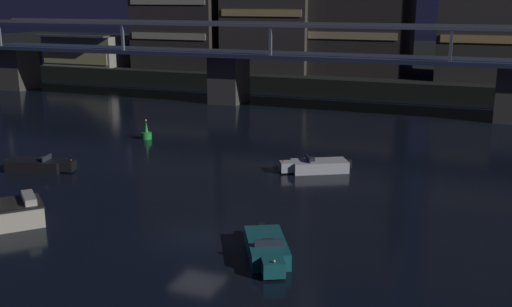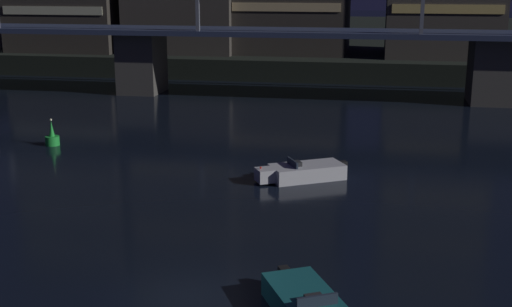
{
  "view_description": "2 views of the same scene",
  "coord_description": "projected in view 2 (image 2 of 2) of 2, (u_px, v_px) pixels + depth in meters",
  "views": [
    {
      "loc": [
        13.44,
        -26.19,
        11.98
      ],
      "look_at": [
        -0.86,
        10.59,
        1.95
      ],
      "focal_mm": 42.76,
      "sensor_mm": 36.0,
      "label": 1
    },
    {
      "loc": [
        5.89,
        -20.2,
        10.63
      ],
      "look_at": [
        -0.32,
        14.59,
        1.28
      ],
      "focal_mm": 47.26,
      "sensor_mm": 36.0,
      "label": 2
    }
  ],
  "objects": [
    {
      "name": "far_riverbank",
      "position": [
        339.0,
        38.0,
        106.12
      ],
      "size": [
        240.0,
        80.0,
        2.2
      ],
      "primitive_type": "cube",
      "color": "black",
      "rests_on": "ground"
    },
    {
      "name": "river_bridge",
      "position": [
        309.0,
        49.0,
        59.6
      ],
      "size": [
        99.77,
        6.4,
        9.38
      ],
      "color": "#4C4944",
      "rests_on": "ground"
    },
    {
      "name": "speedboat_near_right",
      "position": [
        303.0,
        172.0,
        36.18
      ],
      "size": [
        4.88,
        3.57,
        1.16
      ],
      "color": "silver",
      "rests_on": "ground"
    },
    {
      "name": "ground_plane",
      "position": [
        190.0,
        298.0,
        22.94
      ],
      "size": [
        400.0,
        400.0,
        0.0
      ],
      "primitive_type": "plane",
      "color": "black"
    },
    {
      "name": "channel_buoy",
      "position": [
        52.0,
        138.0,
        43.46
      ],
      "size": [
        0.9,
        0.9,
        1.76
      ],
      "color": "green",
      "rests_on": "ground"
    }
  ]
}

